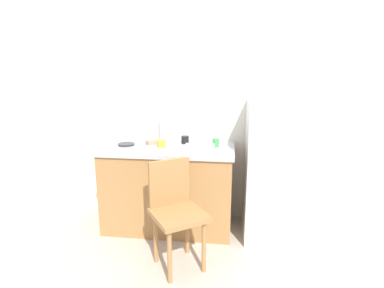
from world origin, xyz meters
TOP-DOWN VIEW (x-y plane):
  - ground_plane at (0.00, 0.00)m, footprint 8.00×8.00m
  - back_wall at (0.00, 1.00)m, footprint 4.80×0.10m
  - cabinet_base at (-0.17, 0.65)m, footprint 1.28×0.60m
  - countertop at (-0.17, 0.65)m, footprint 1.32×0.64m
  - faucet at (-0.30, 0.90)m, footprint 0.02×0.02m
  - refrigerator at (0.88, 0.64)m, footprint 0.56×0.62m
  - chair at (0.02, 0.02)m, footprint 0.56×0.56m
  - dish_tray at (0.16, 0.54)m, footprint 0.28×0.20m
  - terracotta_bowl at (-0.36, 0.75)m, footprint 0.14×0.14m
  - hotplate at (-0.61, 0.67)m, footprint 0.17×0.17m
  - cup_yellow at (-0.23, 0.63)m, footprint 0.08×0.08m
  - cup_green at (0.30, 0.72)m, footprint 0.07×0.07m
  - cup_black at (-0.02, 0.82)m, footprint 0.08×0.08m

SIDE VIEW (x-z plane):
  - ground_plane at x=0.00m, z-range 0.00..0.00m
  - cabinet_base at x=-0.17m, z-range 0.00..0.82m
  - chair at x=0.02m, z-range 0.05..0.94m
  - refrigerator at x=0.88m, z-range 0.00..1.32m
  - countertop at x=-0.17m, z-range 0.82..0.86m
  - hotplate at x=-0.61m, z-range 0.86..0.88m
  - terracotta_bowl at x=-0.36m, z-range 0.86..0.91m
  - dish_tray at x=0.16m, z-range 0.86..0.91m
  - cup_yellow at x=-0.23m, z-range 0.86..0.94m
  - cup_black at x=-0.02m, z-range 0.86..0.94m
  - cup_green at x=0.30m, z-range 0.86..0.95m
  - faucet at x=-0.30m, z-range 0.86..1.10m
  - back_wall at x=0.00m, z-range 0.00..2.63m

